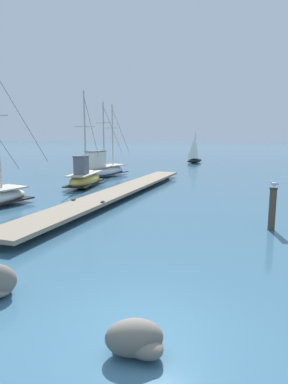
% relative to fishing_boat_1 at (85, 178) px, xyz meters
% --- Properties ---
extents(ground_plane, '(400.00, 400.00, 0.00)m').
position_rel_fishing_boat_1_xyz_m(ground_plane, '(9.73, -15.71, -0.65)').
color(ground_plane, '#38607A').
extents(floating_dock, '(2.03, 20.82, 0.53)m').
position_rel_fishing_boat_1_xyz_m(floating_dock, '(3.98, -2.69, -0.29)').
color(floating_dock, gray).
rests_on(floating_dock, ground).
extents(fishing_boat_1, '(2.31, 5.65, 6.73)m').
position_rel_fishing_boat_1_xyz_m(fishing_boat_1, '(0.00, 0.00, 0.00)').
color(fishing_boat_1, gold).
rests_on(fishing_boat_1, ground).
extents(fishing_boat_3, '(2.78, 7.65, 6.54)m').
position_rel_fishing_boat_1_xyz_m(fishing_boat_3, '(-1.34, 5.40, 0.07)').
color(fishing_boat_3, silver).
rests_on(fishing_boat_3, ground).
extents(mooring_piling, '(0.30, 0.30, 1.66)m').
position_rel_fishing_boat_1_xyz_m(mooring_piling, '(12.26, -7.47, 0.22)').
color(mooring_piling, '#4C3D2D').
rests_on(mooring_piling, ground).
extents(perched_seagull, '(0.38, 0.14, 0.27)m').
position_rel_fishing_boat_1_xyz_m(perched_seagull, '(12.26, -7.47, 1.16)').
color(perched_seagull, gold).
rests_on(perched_seagull, mooring_piling).
extents(shore_rock_far_edge, '(1.19, 1.01, 0.63)m').
position_rel_fishing_boat_1_xyz_m(shore_rock_far_edge, '(9.84, -16.02, -0.38)').
color(shore_rock_far_edge, '#656058').
rests_on(shore_rock_far_edge, ground).
extents(distant_sailboat, '(2.40, 3.39, 4.13)m').
position_rel_fishing_boat_1_xyz_m(distant_sailboat, '(3.53, 23.82, 1.14)').
color(distant_sailboat, black).
rests_on(distant_sailboat, ground).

